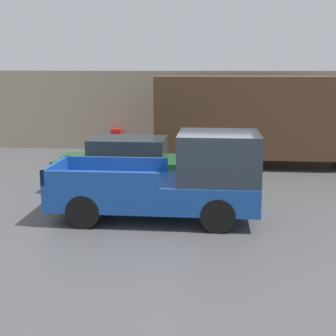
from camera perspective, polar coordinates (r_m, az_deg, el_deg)
The scene contains 6 objects.
ground_plane at distance 12.20m, azimuth 4.31°, elevation -6.16°, with size 60.00×60.00×0.00m, color #4C4C4F.
building_wall at distance 21.83m, azimuth 4.99°, elevation 6.89°, with size 28.00×0.15×3.68m.
pickup_truck at distance 11.83m, azimuth 0.90°, elevation -1.45°, with size 5.23×1.99×2.26m.
car at distance 14.94m, azimuth -5.19°, elevation 0.60°, with size 4.29×1.84×1.66m.
delivery_truck at distance 18.74m, azimuth 11.09°, elevation 5.88°, with size 8.99×2.49×3.50m.
newspaper_box at distance 22.13m, azimuth -6.30°, elevation 3.46°, with size 0.45×0.40×1.02m.
Camera 1 is at (0.20, -11.58, 3.83)m, focal length 50.00 mm.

